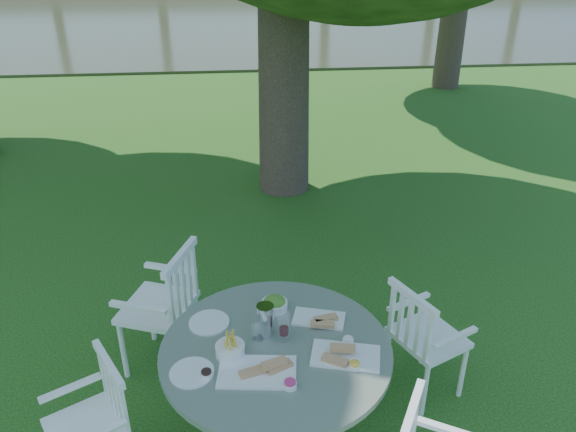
% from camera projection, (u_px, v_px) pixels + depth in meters
% --- Properties ---
extents(ground, '(140.00, 140.00, 0.00)m').
position_uv_depth(ground, '(290.00, 312.00, 4.91)').
color(ground, '#133F0D').
rests_on(ground, ground).
extents(table, '(1.40, 1.40, 0.76)m').
position_uv_depth(table, '(276.00, 365.00, 3.45)').
color(table, black).
rests_on(table, ground).
extents(chair_ne, '(0.58, 0.59, 0.90)m').
position_uv_depth(chair_ne, '(419.00, 334.00, 3.84)').
color(chair_ne, white).
rests_on(chair_ne, ground).
extents(chair_nw, '(0.62, 0.64, 1.01)m').
position_uv_depth(chair_nw, '(169.00, 301.00, 4.07)').
color(chair_nw, white).
rests_on(chair_nw, ground).
extents(chair_sw, '(0.57, 0.58, 0.86)m').
position_uv_depth(chair_sw, '(99.00, 416.00, 3.23)').
color(chair_sw, white).
rests_on(chair_sw, ground).
extents(tableware, '(1.25, 0.84, 0.22)m').
position_uv_depth(tableware, '(267.00, 338.00, 3.39)').
color(tableware, white).
rests_on(tableware, table).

